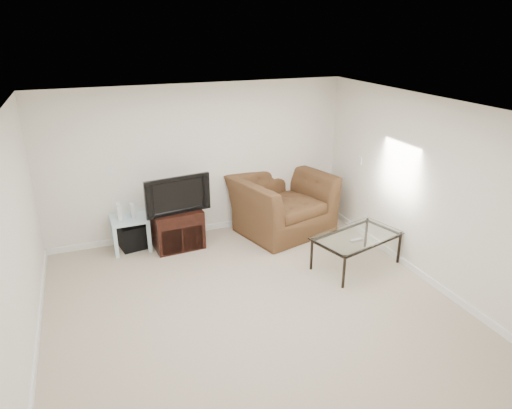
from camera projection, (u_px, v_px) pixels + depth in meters
name	position (u px, v px, depth m)	size (l,w,h in m)	color
floor	(253.00, 309.00, 5.74)	(5.00, 5.00, 0.00)	tan
ceiling	(252.00, 109.00, 4.82)	(5.00, 5.00, 0.00)	white
wall_back	(199.00, 161.00, 7.45)	(5.00, 0.02, 2.50)	silver
wall_left	(13.00, 254.00, 4.45)	(0.02, 5.00, 2.50)	silver
wall_right	(427.00, 191.00, 6.11)	(0.02, 5.00, 2.50)	silver
plate_back	(110.00, 171.00, 6.97)	(0.12, 0.02, 0.12)	white
plate_right_switch	(360.00, 160.00, 7.50)	(0.02, 0.09, 0.13)	white
plate_right_outlet	(365.00, 220.00, 7.59)	(0.02, 0.08, 0.12)	white
tv_stand	(178.00, 229.00, 7.24)	(0.75, 0.52, 0.63)	black
dvd_player	(178.00, 218.00, 7.12)	(0.40, 0.28, 0.06)	black
television	(176.00, 193.00, 6.99)	(0.95, 0.19, 0.59)	black
side_table	(130.00, 232.00, 7.22)	(0.56, 0.56, 0.54)	#A8BCCD
subwoofer	(133.00, 236.00, 7.27)	(0.40, 0.40, 0.40)	black
game_console	(119.00, 211.00, 7.00)	(0.06, 0.18, 0.25)	white
game_case	(132.00, 211.00, 7.08)	(0.06, 0.16, 0.21)	silver
recliner	(282.00, 194.00, 7.71)	(1.51, 0.98, 1.32)	brown
coffee_table	(356.00, 251.00, 6.68)	(1.27, 0.72, 0.50)	black
remote	(356.00, 240.00, 6.41)	(0.20, 0.06, 0.02)	#B2B2B7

